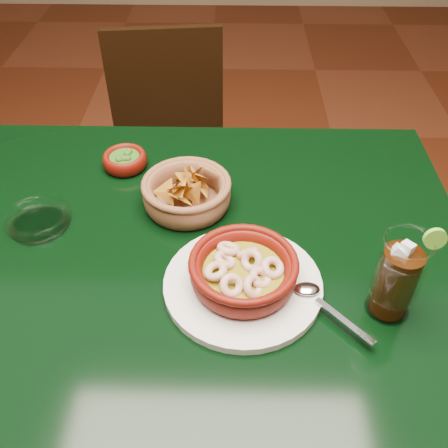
{
  "coord_description": "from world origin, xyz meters",
  "views": [
    {
      "loc": [
        0.15,
        -0.67,
        1.4
      ],
      "look_at": [
        0.14,
        -0.02,
        0.81
      ],
      "focal_mm": 40.0,
      "sensor_mm": 36.0,
      "label": 1
    }
  ],
  "objects_px": {
    "dining_table": "(155,275)",
    "dining_chair": "(170,154)",
    "shrimp_plate": "(243,274)",
    "chip_basket": "(187,193)",
    "cola_drink": "(397,277)"
  },
  "relations": [
    {
      "from": "dining_table",
      "to": "dining_chair",
      "type": "relative_size",
      "value": 1.43
    },
    {
      "from": "dining_table",
      "to": "chip_basket",
      "type": "bearing_deg",
      "value": 57.89
    },
    {
      "from": "dining_chair",
      "to": "shrimp_plate",
      "type": "height_order",
      "value": "dining_chair"
    },
    {
      "from": "shrimp_plate",
      "to": "dining_chair",
      "type": "bearing_deg",
      "value": 105.58
    },
    {
      "from": "shrimp_plate",
      "to": "chip_basket",
      "type": "height_order",
      "value": "chip_basket"
    },
    {
      "from": "dining_table",
      "to": "dining_chair",
      "type": "height_order",
      "value": "dining_chair"
    },
    {
      "from": "dining_chair",
      "to": "shrimp_plate",
      "type": "xyz_separation_m",
      "value": [
        0.23,
        -0.82,
        0.32
      ]
    },
    {
      "from": "dining_table",
      "to": "dining_chair",
      "type": "distance_m",
      "value": 0.73
    },
    {
      "from": "dining_table",
      "to": "dining_chair",
      "type": "bearing_deg",
      "value": 94.33
    },
    {
      "from": "dining_chair",
      "to": "chip_basket",
      "type": "relative_size",
      "value": 4.01
    },
    {
      "from": "dining_chair",
      "to": "cola_drink",
      "type": "xyz_separation_m",
      "value": [
        0.46,
        -0.86,
        0.37
      ]
    },
    {
      "from": "shrimp_plate",
      "to": "chip_basket",
      "type": "xyz_separation_m",
      "value": [
        -0.11,
        0.22,
        -0.0
      ]
    },
    {
      "from": "chip_basket",
      "to": "dining_chair",
      "type": "bearing_deg",
      "value": 101.02
    },
    {
      "from": "shrimp_plate",
      "to": "cola_drink",
      "type": "xyz_separation_m",
      "value": [
        0.23,
        -0.04,
        0.04
      ]
    },
    {
      "from": "dining_table",
      "to": "cola_drink",
      "type": "xyz_separation_m",
      "value": [
        0.41,
        -0.15,
        0.17
      ]
    }
  ]
}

